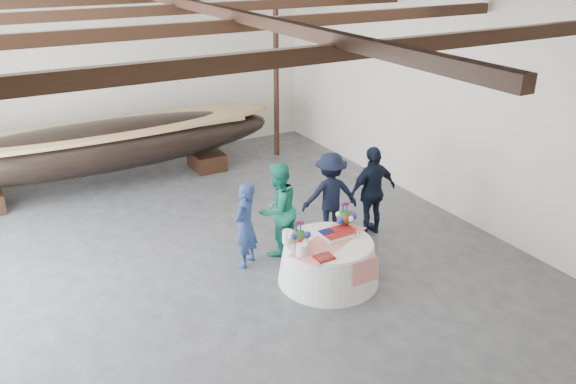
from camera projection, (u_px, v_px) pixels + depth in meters
floor at (224, 256)px, 10.39m from camera, size 10.00×12.00×0.01m
wall_back at (125, 76)px, 14.27m from camera, size 10.00×0.02×4.50m
wall_front at (497, 339)px, 4.71m from camera, size 10.00×0.02×4.50m
wall_right at (438, 103)px, 11.74m from camera, size 0.02×12.00×4.50m
ceiling at (210, 1)px, 8.58m from camera, size 10.00×12.00×0.01m
pavilion_structure at (194, 29)px, 9.39m from camera, size 9.80×11.76×4.50m
longboat_display at (101, 146)px, 12.96m from camera, size 8.57×1.71×1.61m
banquet_table at (329, 261)px, 9.52m from camera, size 1.73×1.73×0.74m
tabletop_items at (323, 231)px, 9.40m from camera, size 1.68×1.16×0.40m
guest_woman_blue at (245, 225)px, 9.82m from camera, size 0.69×0.65×1.58m
guest_woman_teal at (278, 209)px, 10.19m from camera, size 1.03×0.90×1.77m
guest_man_left at (330, 195)px, 10.85m from camera, size 1.24×0.93×1.71m
guest_man_right at (372, 191)px, 10.89m from camera, size 1.06×0.45×1.81m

